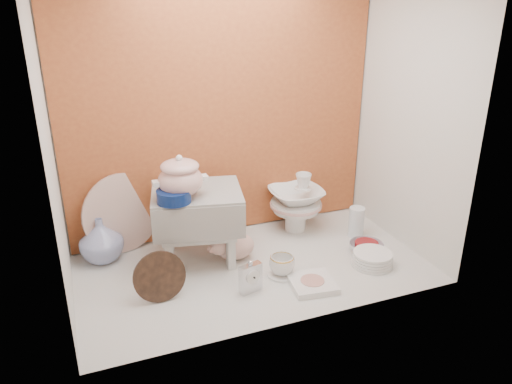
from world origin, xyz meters
The scene contains 17 objects.
ground centered at (0.00, 0.00, 0.00)m, with size 1.80×1.80×0.00m, color silver.
niche_shell centered at (0.00, 0.18, 0.93)m, with size 1.86×1.03×1.53m.
step_stool centered at (-0.24, 0.20, 0.20)m, with size 0.46×0.39×0.40m, color silver, non-canonical shape.
soup_tureen centered at (-0.33, 0.14, 0.51)m, with size 0.26×0.26×0.22m, color white, non-canonical shape.
cobalt_bowl centered at (-0.38, 0.09, 0.43)m, with size 0.17×0.17×0.06m, color #0B1D55.
floral_platter centered at (-0.60, 0.45, 0.22)m, with size 0.45×0.07×0.45m, color white, non-canonical shape.
blue_white_vase centered at (-0.73, 0.37, 0.12)m, with size 0.23×0.23×0.24m, color white.
lacquer_tray centered at (-0.51, -0.11, 0.12)m, with size 0.25×0.06×0.25m, color black, non-canonical shape.
mantel_clock centered at (-0.09, -0.20, 0.08)m, with size 0.11×0.04×0.17m, color silver.
plush_pig centered at (-0.06, 0.12, 0.08)m, with size 0.27×0.18×0.16m, color #D7A597.
teacup_saucer centered at (0.11, -0.12, 0.01)m, with size 0.15×0.15×0.01m, color white.
gold_rim_teacup centered at (0.11, -0.12, 0.06)m, with size 0.13×0.13×0.10m, color white.
lattice_dish centered at (0.21, -0.27, 0.01)m, with size 0.21×0.21×0.03m, color white.
dinner_plate_stack centered at (0.60, -0.20, 0.04)m, with size 0.22×0.22×0.07m, color white.
crystal_bowl centered at (0.64, -0.08, 0.03)m, with size 0.19×0.19×0.06m, color silver.
clear_glass_vase centered at (0.70, 0.13, 0.09)m, with size 0.09×0.09×0.18m, color silver.
porcelain_tower centered at (0.40, 0.33, 0.18)m, with size 0.32×0.32×0.36m, color white, non-canonical shape.
Camera 1 is at (-0.81, -2.12, 1.35)m, focal length 34.79 mm.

